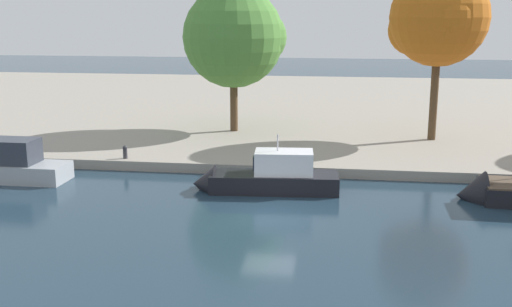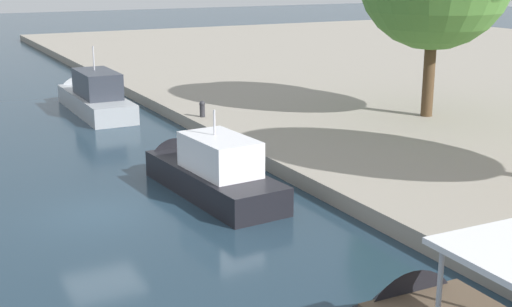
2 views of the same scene
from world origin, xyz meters
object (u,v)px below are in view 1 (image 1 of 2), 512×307
motor_yacht_1 (264,179)px  mooring_bollard_1 (125,152)px  tree_0 (437,19)px  tree_1 (235,35)px

motor_yacht_1 → mooring_bollard_1: bearing=-27.1°
motor_yacht_1 → tree_0: size_ratio=0.67×
mooring_bollard_1 → tree_1: bearing=64.1°
motor_yacht_1 → mooring_bollard_1: size_ratio=9.75×
mooring_bollard_1 → tree_0: tree_0 is taller
mooring_bollard_1 → tree_1: 13.58m
motor_yacht_1 → mooring_bollard_1: motor_yacht_1 is taller
tree_0 → motor_yacht_1: bearing=-129.3°
tree_0 → tree_1: tree_0 is taller
mooring_bollard_1 → tree_0: 22.96m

